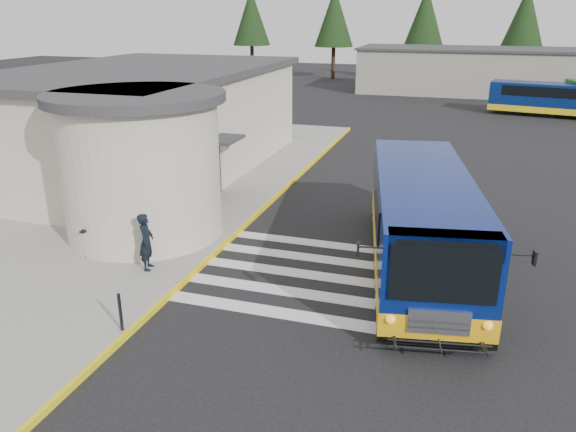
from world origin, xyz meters
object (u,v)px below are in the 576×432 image
(transit_bus, at_px, (421,225))
(pedestrian_b, at_px, (87,229))
(bollard, at_px, (120,312))
(far_bus_a, at_px, (547,98))
(pedestrian_a, at_px, (146,242))

(transit_bus, xyz_separation_m, pedestrian_b, (-9.92, -2.44, -0.38))
(pedestrian_b, bearing_deg, bollard, 33.92)
(bollard, distance_m, far_bus_a, 38.29)
(pedestrian_a, xyz_separation_m, pedestrian_b, (-2.28, 0.34, -0.01))
(pedestrian_b, xyz_separation_m, far_bus_a, (16.55, 32.41, 0.34))
(transit_bus, relative_size, far_bus_a, 1.27)
(pedestrian_a, bearing_deg, pedestrian_b, 63.62)
(pedestrian_b, height_order, bollard, pedestrian_b)
(pedestrian_a, bearing_deg, far_bus_a, -41.50)
(far_bus_a, bearing_deg, pedestrian_b, 163.51)
(far_bus_a, bearing_deg, transit_bus, 178.08)
(pedestrian_b, bearing_deg, pedestrian_a, 71.27)
(pedestrian_a, height_order, pedestrian_b, pedestrian_a)
(pedestrian_b, bearing_deg, transit_bus, 93.53)
(transit_bus, height_order, pedestrian_b, transit_bus)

